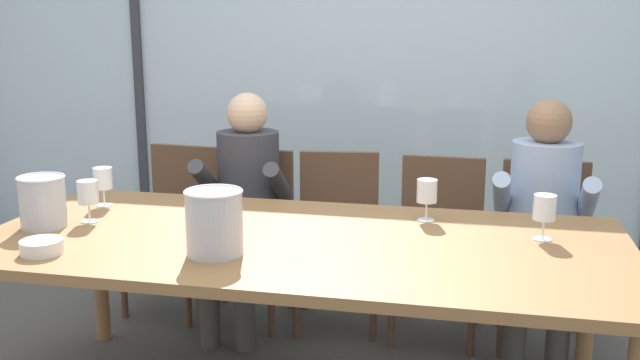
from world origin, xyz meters
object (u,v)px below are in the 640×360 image
(chair_near_window_right, at_px, (544,238))
(person_charcoal_jacket, at_px, (245,195))
(chair_right_of_center, at_px, (439,232))
(chair_near_curtain, at_px, (179,214))
(ice_bucket_secondary, at_px, (214,222))
(chair_center, at_px, (338,224))
(wine_glass_center_pour, at_px, (103,179))
(wine_glass_by_right_taster, at_px, (427,193))
(person_pale_blue_shirt, at_px, (543,211))
(wine_glass_by_left_taster, at_px, (544,210))
(ice_bucket_primary, at_px, (43,201))
(tasting_bowl, at_px, (42,247))
(dining_table, at_px, (300,253))
(wine_glass_near_bucket, at_px, (88,194))

(chair_near_window_right, height_order, person_charcoal_jacket, person_charcoal_jacket)
(chair_right_of_center, distance_m, chair_near_window_right, 0.51)
(chair_near_window_right, bearing_deg, chair_near_curtain, 179.70)
(chair_near_curtain, distance_m, ice_bucket_secondary, 1.47)
(chair_center, relative_size, wine_glass_center_pour, 5.06)
(chair_near_curtain, xyz_separation_m, wine_glass_by_right_taster, (1.39, -0.64, 0.35))
(chair_near_window_right, bearing_deg, wine_glass_center_pour, -160.27)
(chair_center, bearing_deg, chair_right_of_center, -10.88)
(person_pale_blue_shirt, xyz_separation_m, ice_bucket_secondary, (-1.21, -1.09, 0.18))
(chair_near_window_right, height_order, wine_glass_center_pour, wine_glass_center_pour)
(chair_near_curtain, height_order, wine_glass_center_pour, wine_glass_center_pour)
(chair_center, bearing_deg, wine_glass_by_left_taster, -48.90)
(wine_glass_center_pour, bearing_deg, chair_near_curtain, 87.24)
(person_pale_blue_shirt, xyz_separation_m, wine_glass_center_pour, (-1.93, -0.55, 0.18))
(chair_right_of_center, relative_size, ice_bucket_primary, 4.22)
(ice_bucket_secondary, distance_m, tasting_bowl, 0.62)
(dining_table, distance_m, person_pale_blue_shirt, 1.27)
(chair_center, xyz_separation_m, ice_bucket_primary, (-0.99, -1.06, 0.34))
(wine_glass_near_bucket, bearing_deg, person_charcoal_jacket, 63.80)
(chair_center, relative_size, chair_right_of_center, 1.00)
(dining_table, bearing_deg, wine_glass_by_right_taster, 37.79)
(dining_table, xyz_separation_m, chair_near_window_right, (0.99, 0.97, -0.17))
(ice_bucket_primary, bearing_deg, tasting_bowl, -57.87)
(tasting_bowl, distance_m, wine_glass_near_bucket, 0.42)
(person_charcoal_jacket, bearing_deg, chair_near_window_right, 3.77)
(wine_glass_by_right_taster, bearing_deg, chair_near_curtain, 155.20)
(wine_glass_by_right_taster, bearing_deg, wine_glass_near_bucket, -166.59)
(dining_table, bearing_deg, tasting_bowl, -155.93)
(chair_center, distance_m, person_pale_blue_shirt, 1.03)
(dining_table, relative_size, ice_bucket_secondary, 10.51)
(ice_bucket_secondary, bearing_deg, person_pale_blue_shirt, 42.06)
(chair_near_curtain, xyz_separation_m, ice_bucket_secondary, (0.69, -1.25, 0.35))
(ice_bucket_primary, relative_size, wine_glass_by_left_taster, 1.20)
(ice_bucket_primary, distance_m, wine_glass_center_pour, 0.36)
(chair_near_window_right, xyz_separation_m, person_charcoal_jacket, (-1.49, -0.13, 0.17))
(ice_bucket_secondary, height_order, tasting_bowl, ice_bucket_secondary)
(chair_near_curtain, height_order, chair_center, same)
(wine_glass_near_bucket, height_order, wine_glass_center_pour, same)
(dining_table, distance_m, chair_near_window_right, 1.39)
(wine_glass_center_pour, bearing_deg, ice_bucket_primary, -100.31)
(tasting_bowl, bearing_deg, wine_glass_by_right_taster, 29.28)
(tasting_bowl, xyz_separation_m, wine_glass_near_bucket, (-0.05, 0.41, 0.09))
(wine_glass_near_bucket, bearing_deg, ice_bucket_primary, -143.44)
(ice_bucket_secondary, bearing_deg, chair_right_of_center, 59.19)
(wine_glass_center_pour, bearing_deg, chair_center, 37.27)
(wine_glass_near_bucket, bearing_deg, chair_near_window_right, 26.50)
(chair_near_window_right, xyz_separation_m, wine_glass_by_right_taster, (-0.54, -0.62, 0.35))
(dining_table, xyz_separation_m, tasting_bowl, (-0.85, -0.38, 0.09))
(wine_glass_near_bucket, bearing_deg, person_pale_blue_shirt, 23.45)
(person_charcoal_jacket, distance_m, person_pale_blue_shirt, 1.46)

